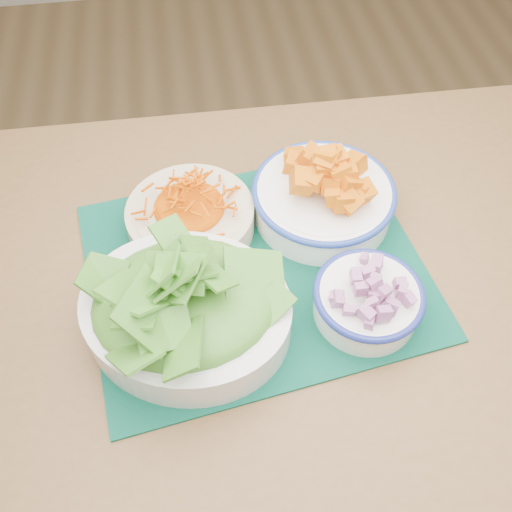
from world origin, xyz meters
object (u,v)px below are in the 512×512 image
(table, at_px, (307,302))
(squash_bowl, at_px, (324,192))
(lettuce_bowl, at_px, (185,302))
(onion_bowl, at_px, (368,297))
(placemat, at_px, (256,269))
(carrot_bowl, at_px, (190,213))

(table, distance_m, squash_bowl, 0.19)
(lettuce_bowl, distance_m, onion_bowl, 0.25)
(squash_bowl, bearing_deg, placemat, -142.10)
(table, bearing_deg, placemat, 179.44)
(squash_bowl, xyz_separation_m, lettuce_bowl, (-0.23, -0.18, 0.01))
(carrot_bowl, bearing_deg, squash_bowl, 0.00)
(table, height_order, carrot_bowl, carrot_bowl)
(placemat, relative_size, onion_bowl, 3.20)
(table, bearing_deg, squash_bowl, 70.97)
(onion_bowl, bearing_deg, carrot_bowl, 139.76)
(table, distance_m, onion_bowl, 0.19)
(onion_bowl, bearing_deg, lettuce_bowl, 176.50)
(table, xyz_separation_m, lettuce_bowl, (-0.19, -0.08, 0.17))
(squash_bowl, relative_size, onion_bowl, 1.50)
(lettuce_bowl, bearing_deg, placemat, 58.75)
(carrot_bowl, relative_size, squash_bowl, 0.99)
(placemat, bearing_deg, squash_bowl, 30.14)
(table, height_order, onion_bowl, onion_bowl)
(placemat, relative_size, squash_bowl, 2.14)
(table, relative_size, lettuce_bowl, 3.28)
(placemat, height_order, onion_bowl, onion_bowl)
(placemat, distance_m, carrot_bowl, 0.13)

